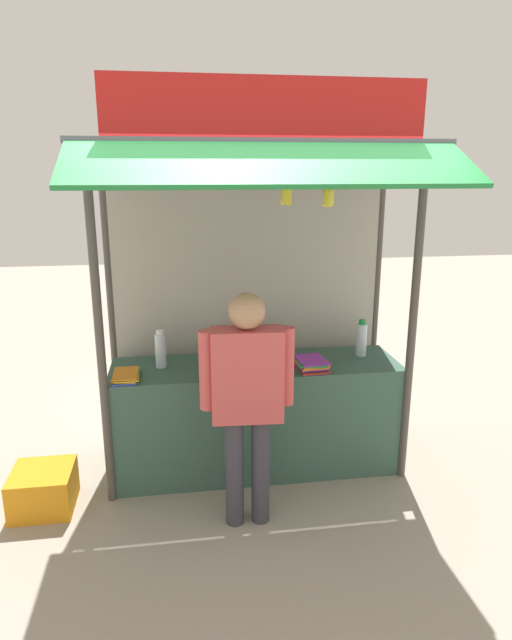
{
  "coord_description": "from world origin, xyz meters",
  "views": [
    {
      "loc": [
        -0.58,
        -3.88,
        2.3
      ],
      "look_at": [
        0.0,
        0.0,
        1.21
      ],
      "focal_mm": 30.64,
      "sensor_mm": 36.0,
      "label": 1
    }
  ],
  "objects_px": {
    "magazine_stack_center": "(126,376)",
    "vendor_person": "(247,390)",
    "plastic_crate": "(44,489)",
    "banana_bunch_inner_right": "(287,193)",
    "magazine_stack_far_left": "(229,369)",
    "water_bottle_front_right": "(161,350)",
    "banana_bunch_leftmost": "(328,197)",
    "water_bottle_back_right": "(247,341)",
    "magazine_stack_far_right": "(311,364)",
    "water_bottle_mid_right": "(361,339)"
  },
  "relations": [
    {
      "from": "magazine_stack_center",
      "to": "vendor_person",
      "type": "bearing_deg",
      "value": -34.12
    },
    {
      "from": "vendor_person",
      "to": "plastic_crate",
      "type": "height_order",
      "value": "vendor_person"
    },
    {
      "from": "magazine_stack_center",
      "to": "banana_bunch_inner_right",
      "type": "xyz_separation_m",
      "value": [
        1.09,
        -0.24,
        1.27
      ]
    },
    {
      "from": "magazine_stack_far_left",
      "to": "banana_bunch_inner_right",
      "type": "xyz_separation_m",
      "value": [
        0.36,
        -0.21,
        1.24
      ]
    },
    {
      "from": "water_bottle_front_right",
      "to": "plastic_crate",
      "type": "distance_m",
      "value": 1.26
    },
    {
      "from": "banana_bunch_leftmost",
      "to": "water_bottle_back_right",
      "type": "bearing_deg",
      "value": 127.58
    },
    {
      "from": "banana_bunch_leftmost",
      "to": "plastic_crate",
      "type": "relative_size",
      "value": 0.7
    },
    {
      "from": "magazine_stack_center",
      "to": "plastic_crate",
      "type": "xyz_separation_m",
      "value": [
        -0.6,
        -0.18,
        -0.74
      ]
    },
    {
      "from": "banana_bunch_leftmost",
      "to": "banana_bunch_inner_right",
      "type": "distance_m",
      "value": 0.28
    },
    {
      "from": "vendor_person",
      "to": "plastic_crate",
      "type": "xyz_separation_m",
      "value": [
        -1.39,
        0.36,
        -0.81
      ]
    },
    {
      "from": "water_bottle_front_right",
      "to": "plastic_crate",
      "type": "relative_size",
      "value": 0.7
    },
    {
      "from": "magazine_stack_far_left",
      "to": "banana_bunch_leftmost",
      "type": "distance_m",
      "value": 1.39
    },
    {
      "from": "water_bottle_back_right",
      "to": "banana_bunch_inner_right",
      "type": "xyz_separation_m",
      "value": [
        0.18,
        -0.59,
        1.16
      ]
    },
    {
      "from": "water_bottle_back_right",
      "to": "banana_bunch_inner_right",
      "type": "distance_m",
      "value": 1.31
    },
    {
      "from": "magazine_stack_far_left",
      "to": "magazine_stack_far_right",
      "type": "relative_size",
      "value": 0.95
    },
    {
      "from": "banana_bunch_inner_right",
      "to": "plastic_crate",
      "type": "distance_m",
      "value": 2.63
    },
    {
      "from": "banana_bunch_inner_right",
      "to": "vendor_person",
      "type": "relative_size",
      "value": 0.18
    },
    {
      "from": "water_bottle_mid_right",
      "to": "banana_bunch_leftmost",
      "type": "relative_size",
      "value": 1.02
    },
    {
      "from": "water_bottle_front_right",
      "to": "vendor_person",
      "type": "xyz_separation_m",
      "value": [
        0.55,
        -0.75,
        -0.05
      ]
    },
    {
      "from": "magazine_stack_far_left",
      "to": "magazine_stack_far_right",
      "type": "xyz_separation_m",
      "value": [
        0.62,
        0.05,
        -0.01
      ]
    },
    {
      "from": "magazine_stack_far_left",
      "to": "magazine_stack_far_right",
      "type": "bearing_deg",
      "value": 4.62
    },
    {
      "from": "magazine_stack_far_right",
      "to": "banana_bunch_inner_right",
      "type": "distance_m",
      "value": 1.31
    },
    {
      "from": "water_bottle_back_right",
      "to": "banana_bunch_inner_right",
      "type": "relative_size",
      "value": 1.04
    },
    {
      "from": "water_bottle_front_right",
      "to": "magazine_stack_center",
      "type": "bearing_deg",
      "value": -138.91
    },
    {
      "from": "magazine_stack_far_right",
      "to": "banana_bunch_leftmost",
      "type": "bearing_deg",
      "value": -86.39
    },
    {
      "from": "water_bottle_front_right",
      "to": "magazine_stack_far_right",
      "type": "height_order",
      "value": "water_bottle_front_right"
    },
    {
      "from": "water_bottle_front_right",
      "to": "magazine_stack_far_right",
      "type": "bearing_deg",
      "value": -10.13
    },
    {
      "from": "water_bottle_mid_right",
      "to": "magazine_stack_far_right",
      "type": "bearing_deg",
      "value": -153.96
    },
    {
      "from": "banana_bunch_leftmost",
      "to": "vendor_person",
      "type": "height_order",
      "value": "banana_bunch_leftmost"
    },
    {
      "from": "water_bottle_back_right",
      "to": "water_bottle_mid_right",
      "type": "distance_m",
      "value": 0.91
    },
    {
      "from": "magazine_stack_far_left",
      "to": "magazine_stack_far_right",
      "type": "height_order",
      "value": "magazine_stack_far_left"
    },
    {
      "from": "water_bottle_back_right",
      "to": "vendor_person",
      "type": "distance_m",
      "value": 0.89
    },
    {
      "from": "magazine_stack_far_right",
      "to": "banana_bunch_inner_right",
      "type": "height_order",
      "value": "banana_bunch_inner_right"
    },
    {
      "from": "magazine_stack_far_left",
      "to": "magazine_stack_center",
      "type": "bearing_deg",
      "value": 177.28
    },
    {
      "from": "banana_bunch_leftmost",
      "to": "vendor_person",
      "type": "bearing_deg",
      "value": -152.69
    },
    {
      "from": "magazine_stack_far_right",
      "to": "plastic_crate",
      "type": "relative_size",
      "value": 0.73
    },
    {
      "from": "magazine_stack_center",
      "to": "magazine_stack_far_right",
      "type": "bearing_deg",
      "value": 0.65
    },
    {
      "from": "water_bottle_mid_right",
      "to": "magazine_stack_center",
      "type": "xyz_separation_m",
      "value": [
        -1.82,
        -0.24,
        -0.11
      ]
    },
    {
      "from": "water_bottle_mid_right",
      "to": "banana_bunch_inner_right",
      "type": "xyz_separation_m",
      "value": [
        -0.72,
        -0.49,
        1.15
      ]
    },
    {
      "from": "magazine_stack_center",
      "to": "magazine_stack_far_right",
      "type": "xyz_separation_m",
      "value": [
        1.35,
        0.02,
        0.01
      ]
    },
    {
      "from": "water_bottle_mid_right",
      "to": "plastic_crate",
      "type": "bearing_deg",
      "value": -170.15
    },
    {
      "from": "water_bottle_back_right",
      "to": "magazine_stack_far_right",
      "type": "relative_size",
      "value": 0.96
    },
    {
      "from": "water_bottle_front_right",
      "to": "water_bottle_mid_right",
      "type": "bearing_deg",
      "value": 1.09
    },
    {
      "from": "magazine_stack_far_left",
      "to": "banana_bunch_leftmost",
      "type": "xyz_separation_m",
      "value": [
        0.64,
        -0.21,
        1.22
      ]
    },
    {
      "from": "banana_bunch_inner_right",
      "to": "magazine_stack_far_right",
      "type": "bearing_deg",
      "value": 45.06
    },
    {
      "from": "water_bottle_mid_right",
      "to": "magazine_stack_far_right",
      "type": "distance_m",
      "value": 0.53
    },
    {
      "from": "vendor_person",
      "to": "magazine_stack_far_left",
      "type": "bearing_deg",
      "value": -79.19
    },
    {
      "from": "banana_bunch_inner_right",
      "to": "vendor_person",
      "type": "distance_m",
      "value": 1.27
    },
    {
      "from": "vendor_person",
      "to": "water_bottle_front_right",
      "type": "bearing_deg",
      "value": -50.25
    },
    {
      "from": "banana_bunch_inner_right",
      "to": "vendor_person",
      "type": "xyz_separation_m",
      "value": [
        -0.3,
        -0.3,
        -1.2
      ]
    }
  ]
}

